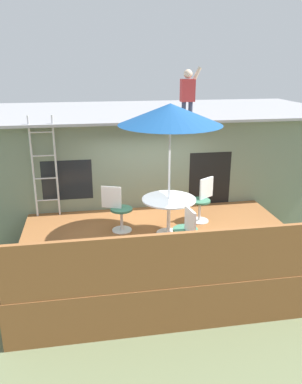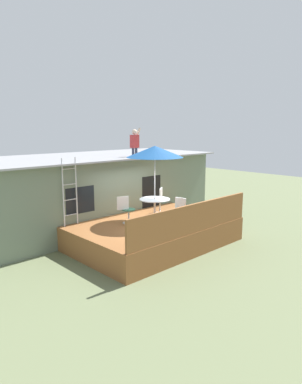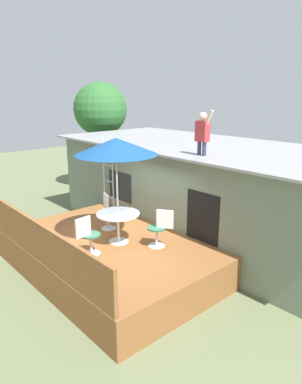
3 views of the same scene
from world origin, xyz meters
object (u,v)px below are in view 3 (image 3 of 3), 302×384
step_ladder (108,173)px  patio_chair_near (88,236)px  patio_chair_right (160,228)px  patio_chair_left (107,212)px  backyard_tree (100,110)px  patio_umbrella (116,146)px  patio_table (118,220)px  person_figure (203,131)px

step_ladder → patio_chair_near: step_ladder is taller
patio_chair_right → patio_chair_near: same height
patio_chair_left → backyard_tree: 7.42m
backyard_tree → patio_umbrella: bearing=-31.4°
patio_table → patio_chair_right: size_ratio=1.13×
patio_chair_right → patio_chair_near: size_ratio=1.00×
patio_table → patio_chair_near: (0.12, -0.92, -0.13)m
patio_umbrella → person_figure: person_figure is taller
backyard_tree → person_figure: bearing=-16.0°
patio_umbrella → patio_table: bearing=143.1°
person_figure → patio_chair_left: person_figure is taller
patio_table → person_figure: person_figure is taller
step_ladder → patio_chair_right: step_ladder is taller
person_figure → patio_chair_near: size_ratio=1.21×
patio_umbrella → backyard_tree: 8.06m
step_ladder → patio_chair_left: (1.45, -1.07, -0.64)m
backyard_tree → patio_table: bearing=-31.4°
patio_chair_near → backyard_tree: backyard_tree is taller
patio_chair_left → patio_chair_right: bearing=27.2°
patio_table → backyard_tree: (-6.86, 4.20, 2.19)m
patio_table → patio_chair_near: size_ratio=1.13×
step_ladder → backyard_tree: 5.50m
person_figure → backyard_tree: backyard_tree is taller
patio_chair_right → patio_chair_left: bearing=-27.1°
patio_table → patio_umbrella: size_ratio=0.41×
patio_umbrella → patio_chair_right: size_ratio=2.76×
person_figure → patio_chair_near: bearing=-104.1°
step_ladder → patio_table: bearing=-30.6°
step_ladder → patio_chair_left: step_ladder is taller
patio_umbrella → backyard_tree: size_ratio=0.53×
patio_chair_left → person_figure: bearing=62.4°
patio_umbrella → patio_chair_near: patio_umbrella is taller
patio_chair_right → step_ladder: bearing=-48.7°
patio_chair_near → step_ladder: bearing=39.7°
step_ladder → person_figure: bearing=9.7°
patio_chair_near → backyard_tree: bearing=46.3°
backyard_tree → patio_chair_right: bearing=-25.2°
patio_table → patio_chair_right: patio_chair_right is taller
patio_umbrella → patio_chair_right: bearing=34.0°
patio_chair_left → patio_chair_right: same height
step_ladder → patio_chair_near: 3.51m
patio_table → patio_chair_left: 1.03m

